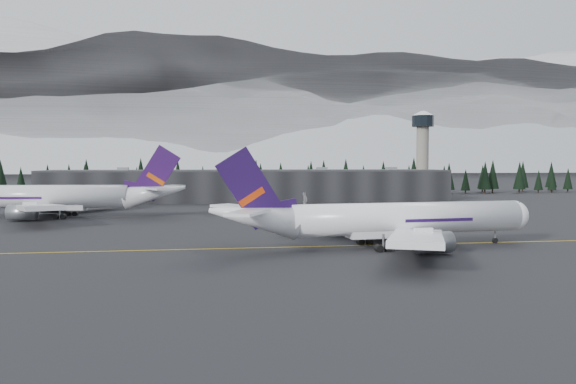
{
  "coord_description": "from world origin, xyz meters",
  "views": [
    {
      "loc": [
        -18.52,
        -103.24,
        15.53
      ],
      "look_at": [
        0.0,
        20.0,
        9.0
      ],
      "focal_mm": 35.0,
      "sensor_mm": 36.0,
      "label": 1
    }
  ],
  "objects": [
    {
      "name": "taxiline",
      "position": [
        0.0,
        -2.0,
        0.01
      ],
      "size": [
        400.0,
        0.4,
        0.02
      ],
      "primitive_type": "cube",
      "color": "gold",
      "rests_on": "ground"
    },
    {
      "name": "jet_main",
      "position": [
        13.26,
        -5.18,
        5.16
      ],
      "size": [
        62.19,
        57.19,
        18.3
      ],
      "rotation": [
        0.0,
        0.0,
        0.1
      ],
      "color": "white",
      "rests_on": "ground"
    },
    {
      "name": "gse_vehicle_b",
      "position": [
        18.62,
        100.99,
        0.79
      ],
      "size": [
        4.66,
        1.99,
        1.57
      ],
      "primitive_type": "imported",
      "rotation": [
        0.0,
        0.0,
        -1.6
      ],
      "color": "#BBBBBD",
      "rests_on": "ground"
    },
    {
      "name": "jet_parked",
      "position": [
        -58.68,
        62.75,
        5.81
      ],
      "size": [
        70.01,
        64.34,
        20.61
      ],
      "rotation": [
        0.0,
        0.0,
        3.04
      ],
      "color": "silver",
      "rests_on": "ground"
    },
    {
      "name": "control_tower",
      "position": [
        75.0,
        128.0,
        23.41
      ],
      "size": [
        10.0,
        10.0,
        37.7
      ],
      "color": "gray",
      "rests_on": "ground"
    },
    {
      "name": "mountain_ridge",
      "position": [
        0.0,
        1000.0,
        0.0
      ],
      "size": [
        4400.0,
        900.0,
        420.0
      ],
      "primitive_type": null,
      "color": "white",
      "rests_on": "ground"
    },
    {
      "name": "treeline",
      "position": [
        0.0,
        162.0,
        7.5
      ],
      "size": [
        360.0,
        20.0,
        15.0
      ],
      "primitive_type": "cube",
      "color": "black",
      "rests_on": "ground"
    },
    {
      "name": "ground",
      "position": [
        0.0,
        0.0,
        0.0
      ],
      "size": [
        1400.0,
        1400.0,
        0.0
      ],
      "primitive_type": "plane",
      "color": "black",
      "rests_on": "ground"
    },
    {
      "name": "terminal",
      "position": [
        0.0,
        125.0,
        6.3
      ],
      "size": [
        160.0,
        30.0,
        12.6
      ],
      "color": "black",
      "rests_on": "ground"
    },
    {
      "name": "gse_vehicle_a",
      "position": [
        -50.86,
        102.32,
        0.7
      ],
      "size": [
        4.07,
        5.51,
        1.39
      ],
      "primitive_type": "imported",
      "rotation": [
        0.0,
        0.0,
        0.4
      ],
      "color": "silver",
      "rests_on": "ground"
    }
  ]
}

